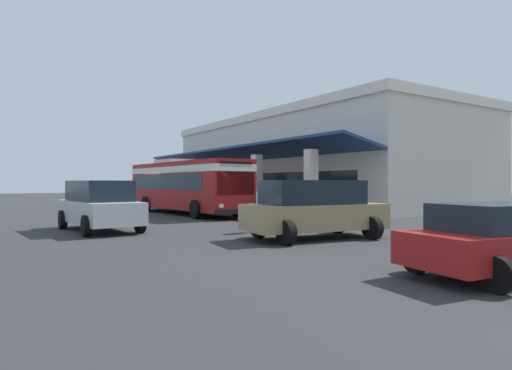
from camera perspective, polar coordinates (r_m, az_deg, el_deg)
name	(u,v)px	position (r m, az deg, el deg)	size (l,w,h in m)	color
ground	(270,208)	(31.85, 1.90, -3.09)	(120.00, 120.00, 0.00)	#2D2D30
curb_strip	(210,208)	(31.50, -6.08, -3.02)	(31.67, 0.50, 0.12)	#9E998E
plaza_building	(312,162)	(36.85, 7.41, 3.02)	(26.69, 15.67, 7.25)	beige
transit_bus	(185,183)	(26.38, -9.36, 0.23)	(11.34, 3.25, 3.34)	maroon
parked_suv_silver	(99,205)	(17.95, -20.06, -2.49)	(4.95, 2.47, 1.97)	#B2B5BA
parked_sedan_red	(503,239)	(10.15, 29.99, -6.18)	(2.84, 4.61, 1.47)	maroon
parked_suv_tan	(314,209)	(14.61, 7.69, -3.12)	(3.15, 5.03, 1.97)	#9E845B
pedestrian	(262,205)	(16.47, 0.74, -2.72)	(0.48, 0.65, 1.79)	#38383D
potted_palm	(179,197)	(39.27, -10.22, -1.56)	(1.68, 1.54, 2.75)	brown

